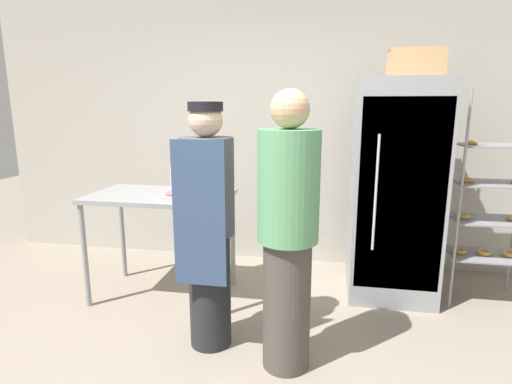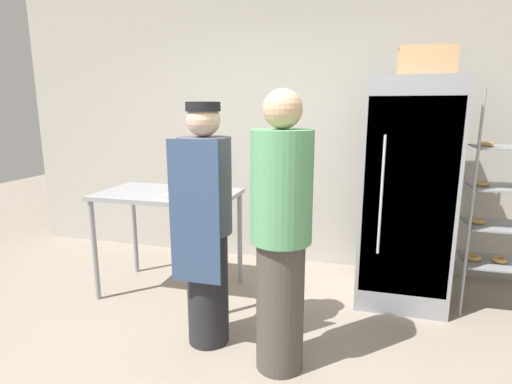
{
  "view_description": "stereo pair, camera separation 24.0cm",
  "coord_description": "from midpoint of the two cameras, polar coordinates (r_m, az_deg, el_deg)",
  "views": [
    {
      "loc": [
        0.37,
        -1.98,
        1.6
      ],
      "look_at": [
        -0.11,
        0.71,
        1.03
      ],
      "focal_mm": 28.0,
      "sensor_mm": 36.0,
      "label": 1
    },
    {
      "loc": [
        0.61,
        -1.93,
        1.6
      ],
      "look_at": [
        -0.11,
        0.71,
        1.03
      ],
      "focal_mm": 28.0,
      "sensor_mm": 36.0,
      "label": 2
    }
  ],
  "objects": [
    {
      "name": "back_wall",
      "position": [
        4.15,
        8.51,
        10.46
      ],
      "size": [
        6.4,
        0.12,
        3.02
      ],
      "primitive_type": "cube",
      "color": "#ADA89E",
      "rests_on": "ground_plane"
    },
    {
      "name": "refrigerator",
      "position": [
        3.5,
        22.3,
        -0.29
      ],
      "size": [
        0.71,
        0.68,
        1.84
      ],
      "color": "gray",
      "rests_on": "ground_plane"
    },
    {
      "name": "baking_rack",
      "position": [
        3.73,
        33.78,
        -1.99
      ],
      "size": [
        0.62,
        0.46,
        1.74
      ],
      "color": "#93969B",
      "rests_on": "ground_plane"
    },
    {
      "name": "prep_counter",
      "position": [
        3.47,
        -10.49,
        -1.72
      ],
      "size": [
        1.16,
        0.69,
        0.9
      ],
      "color": "gray",
      "rests_on": "ground_plane"
    },
    {
      "name": "donut_box",
      "position": [
        3.15,
        -7.99,
        -0.16
      ],
      "size": [
        0.25,
        0.22,
        0.26
      ],
      "color": "silver",
      "rests_on": "prep_counter"
    },
    {
      "name": "blender_pitcher",
      "position": [
        3.57,
        -6.3,
        2.46
      ],
      "size": [
        0.14,
        0.14,
        0.27
      ],
      "color": "#99999E",
      "rests_on": "prep_counter"
    },
    {
      "name": "cardboard_storage_box",
      "position": [
        3.43,
        25.05,
        16.5
      ],
      "size": [
        0.4,
        0.31,
        0.22
      ],
      "color": "tan",
      "rests_on": "refrigerator"
    },
    {
      "name": "person_baker",
      "position": [
        2.65,
        -4.63,
        -4.55
      ],
      "size": [
        0.35,
        0.37,
        1.64
      ],
      "color": "#232328",
      "rests_on": "ground_plane"
    },
    {
      "name": "person_customer",
      "position": [
        2.38,
        6.49,
        -6.02
      ],
      "size": [
        0.36,
        0.36,
        1.71
      ],
      "color": "#47423D",
      "rests_on": "ground_plane"
    }
  ]
}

